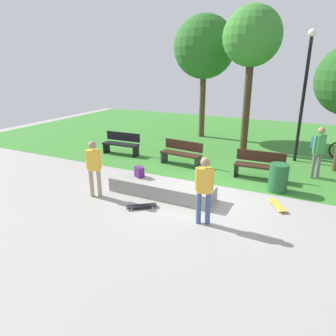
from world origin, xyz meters
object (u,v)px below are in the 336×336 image
object	(u,v)px
backpack_on_ledge	(139,172)
skateboard_spare	(277,205)
pedestrian_with_backpack	(318,148)
skater_watching	(204,186)
park_bench_far_left	(260,165)
lamp_post	(305,86)
skater_performing_trick	(94,165)
trash_bin	(278,178)
tree_slender_maple	(204,48)
tree_young_birch	(252,38)
concrete_ledge	(161,189)
park_bench_center_lawn	(121,143)
park_bench_by_oak	(182,153)
skateboard_by_ledge	(142,206)

from	to	relation	value
backpack_on_ledge	skateboard_spare	xyz separation A→B (m)	(3.95, 0.59, -0.51)
pedestrian_with_backpack	skater_watching	bearing A→B (deg)	-116.08
park_bench_far_left	lamp_post	size ratio (longest dim) A/B	0.34
skater_performing_trick	trash_bin	bearing A→B (deg)	30.55
backpack_on_ledge	tree_slender_maple	bearing A→B (deg)	125.23
trash_bin	park_bench_far_left	bearing A→B (deg)	130.02
backpack_on_ledge	tree_slender_maple	xyz separation A→B (m)	(-0.88, 7.68, 3.83)
backpack_on_ledge	skateboard_spare	world-z (taller)	backpack_on_ledge
skater_watching	park_bench_far_left	size ratio (longest dim) A/B	1.02
trash_bin	tree_young_birch	bearing A→B (deg)	115.95
pedestrian_with_backpack	lamp_post	bearing A→B (deg)	113.63
trash_bin	skater_watching	bearing A→B (deg)	-114.71
skater_performing_trick	skateboard_spare	xyz separation A→B (m)	(4.82, 1.58, -0.89)
concrete_ledge	backpack_on_ledge	bearing A→B (deg)	173.72
backpack_on_ledge	skater_performing_trick	world-z (taller)	skater_performing_trick
skateboard_spare	lamp_post	bearing A→B (deg)	89.63
skater_performing_trick	park_bench_center_lawn	distance (m)	4.42
park_bench_by_oak	tree_young_birch	world-z (taller)	tree_young_birch
concrete_ledge	skateboard_by_ledge	xyz separation A→B (m)	(-0.07, -0.99, -0.14)
park_bench_center_lawn	trash_bin	world-z (taller)	park_bench_center_lawn
concrete_ledge	park_bench_far_left	xyz separation A→B (m)	(2.28, 2.69, 0.28)
concrete_ledge	park_bench_by_oak	size ratio (longest dim) A/B	1.91
skateboard_spare	park_bench_by_oak	world-z (taller)	park_bench_by_oak
tree_slender_maple	lamp_post	distance (m)	5.64
skater_watching	skateboard_by_ledge	world-z (taller)	skater_watching
tree_slender_maple	trash_bin	distance (m)	8.52
skateboard_spare	tree_young_birch	size ratio (longest dim) A/B	0.13
skateboard_spare	park_bench_by_oak	bearing A→B (deg)	149.93
skateboard_by_ledge	pedestrian_with_backpack	xyz separation A→B (m)	(4.02, 4.61, 0.98)
backpack_on_ledge	park_bench_by_oak	size ratio (longest dim) A/B	0.19
skateboard_by_ledge	tree_young_birch	world-z (taller)	tree_young_birch
backpack_on_ledge	lamp_post	distance (m)	6.98
skater_performing_trick	park_bench_far_left	world-z (taller)	skater_performing_trick
park_bench_center_lawn	concrete_ledge	bearing A→B (deg)	-41.33
pedestrian_with_backpack	park_bench_far_left	bearing A→B (deg)	-150.95
backpack_on_ledge	skateboard_by_ledge	world-z (taller)	backpack_on_ledge
park_bench_far_left	park_bench_center_lawn	xyz separation A→B (m)	(-5.79, 0.40, 0.00)
skater_watching	tree_slender_maple	bearing A→B (deg)	110.79
skater_watching	park_bench_far_left	bearing A→B (deg)	80.68
tree_slender_maple	trash_bin	size ratio (longest dim) A/B	6.97
concrete_ledge	park_bench_center_lawn	size ratio (longest dim) A/B	1.94
tree_slender_maple	pedestrian_with_backpack	bearing A→B (deg)	-36.50
backpack_on_ledge	skater_watching	distance (m)	2.73
lamp_post	park_bench_center_lawn	bearing A→B (deg)	-161.40
backpack_on_ledge	skateboard_by_ledge	bearing A→B (deg)	-27.72
concrete_ledge	skater_performing_trick	distance (m)	2.04
park_bench_far_left	lamp_post	bearing A→B (deg)	71.12
concrete_ledge	lamp_post	size ratio (longest dim) A/B	0.65
concrete_ledge	lamp_post	bearing A→B (deg)	59.17
backpack_on_ledge	park_bench_far_left	bearing A→B (deg)	69.00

